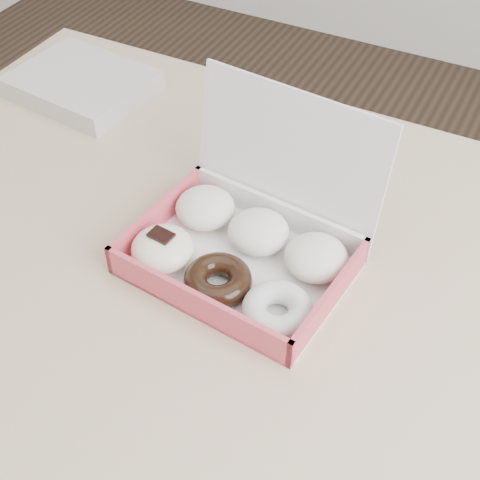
% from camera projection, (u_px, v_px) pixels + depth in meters
% --- Properties ---
extents(table, '(1.20, 0.80, 0.75)m').
position_uv_depth(table, '(238.00, 293.00, 0.94)').
color(table, '#D3B48B').
rests_on(table, ground).
extents(donut_box, '(0.29, 0.26, 0.20)m').
position_uv_depth(donut_box, '(244.00, 243.00, 0.86)').
color(donut_box, white).
rests_on(donut_box, table).
extents(newspapers, '(0.24, 0.20, 0.04)m').
position_uv_depth(newspapers, '(82.00, 84.00, 1.15)').
color(newspapers, silver).
rests_on(newspapers, table).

